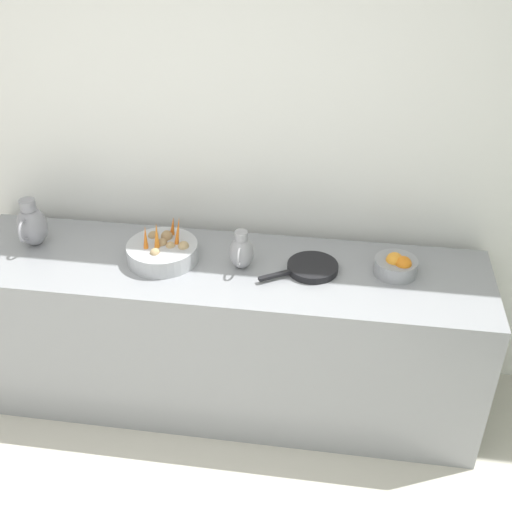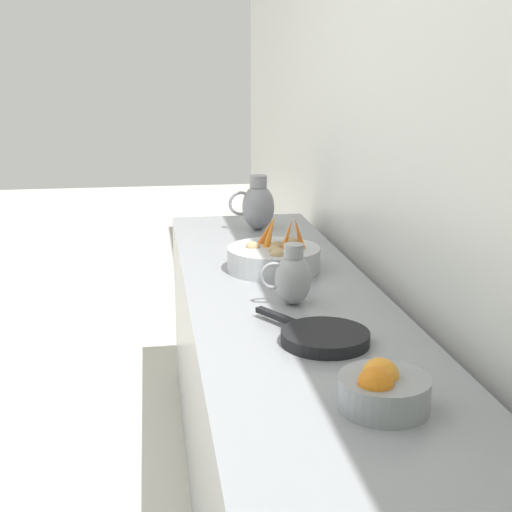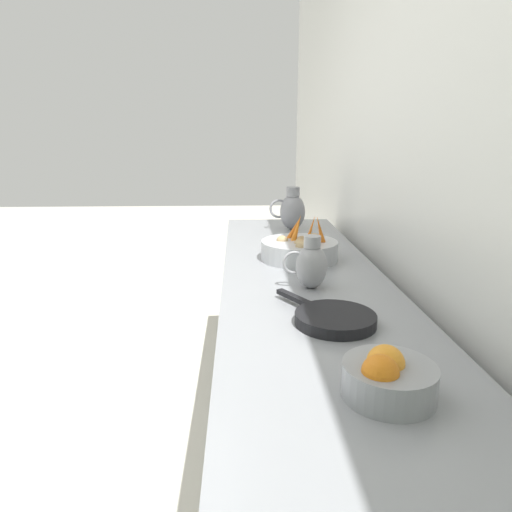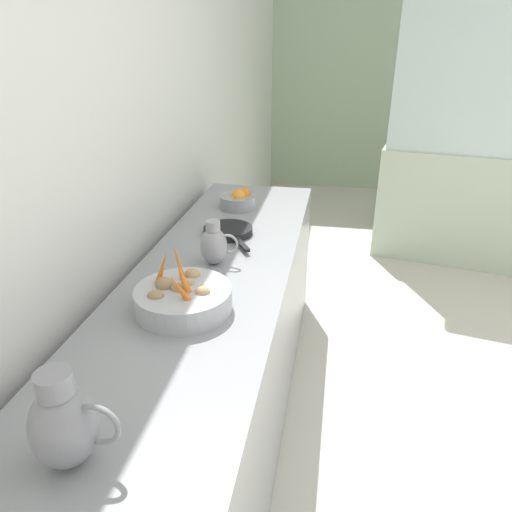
{
  "view_description": "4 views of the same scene",
  "coord_description": "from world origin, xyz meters",
  "px_view_note": "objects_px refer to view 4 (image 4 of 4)",
  "views": [
    {
      "loc": [
        1.04,
        0.67,
        2.59
      ],
      "look_at": [
        -1.5,
        0.29,
        0.94
      ],
      "focal_mm": 45.16,
      "sensor_mm": 36.0,
      "label": 1
    },
    {
      "loc": [
        -1.07,
        2.32,
        1.6
      ],
      "look_at": [
        -1.39,
        0.25,
        1.03
      ],
      "focal_mm": 49.59,
      "sensor_mm": 36.0,
      "label": 2
    },
    {
      "loc": [
        -1.25,
        1.82,
        1.42
      ],
      "look_at": [
        -1.32,
        0.05,
        0.94
      ],
      "focal_mm": 32.03,
      "sensor_mm": 36.0,
      "label": 3
    },
    {
      "loc": [
        -1.01,
        -1.56,
        1.75
      ],
      "look_at": [
        -1.32,
        0.15,
        0.94
      ],
      "focal_mm": 32.88,
      "sensor_mm": 36.0,
      "label": 4
    }
  ],
  "objects_px": {
    "orange_bowl": "(239,200)",
    "skillet_on_counter": "(228,231)",
    "metal_pitcher_short": "(214,245)",
    "glass_block_booth": "(479,120)",
    "vegetable_colander": "(183,298)",
    "metal_pitcher_tall": "(64,423)"
  },
  "relations": [
    {
      "from": "vegetable_colander",
      "to": "glass_block_booth",
      "type": "height_order",
      "value": "glass_block_booth"
    },
    {
      "from": "metal_pitcher_tall",
      "to": "metal_pitcher_short",
      "type": "relative_size",
      "value": 1.28
    },
    {
      "from": "orange_bowl",
      "to": "glass_block_booth",
      "type": "xyz_separation_m",
      "value": [
        1.66,
        1.72,
        0.23
      ]
    },
    {
      "from": "metal_pitcher_tall",
      "to": "metal_pitcher_short",
      "type": "bearing_deg",
      "value": 87.1
    },
    {
      "from": "metal_pitcher_tall",
      "to": "metal_pitcher_short",
      "type": "distance_m",
      "value": 1.08
    },
    {
      "from": "orange_bowl",
      "to": "glass_block_booth",
      "type": "height_order",
      "value": "glass_block_booth"
    },
    {
      "from": "metal_pitcher_short",
      "to": "glass_block_booth",
      "type": "bearing_deg",
      "value": 56.86
    },
    {
      "from": "vegetable_colander",
      "to": "metal_pitcher_short",
      "type": "height_order",
      "value": "vegetable_colander"
    },
    {
      "from": "vegetable_colander",
      "to": "metal_pitcher_tall",
      "type": "distance_m",
      "value": 0.69
    },
    {
      "from": "vegetable_colander",
      "to": "glass_block_booth",
      "type": "bearing_deg",
      "value": 60.45
    },
    {
      "from": "glass_block_booth",
      "to": "orange_bowl",
      "type": "bearing_deg",
      "value": -133.91
    },
    {
      "from": "orange_bowl",
      "to": "metal_pitcher_tall",
      "type": "relative_size",
      "value": 0.81
    },
    {
      "from": "vegetable_colander",
      "to": "orange_bowl",
      "type": "xyz_separation_m",
      "value": [
        -0.04,
        1.13,
        -0.0
      ]
    },
    {
      "from": "orange_bowl",
      "to": "skillet_on_counter",
      "type": "relative_size",
      "value": 0.55
    },
    {
      "from": "vegetable_colander",
      "to": "glass_block_booth",
      "type": "relative_size",
      "value": 0.15
    },
    {
      "from": "vegetable_colander",
      "to": "orange_bowl",
      "type": "bearing_deg",
      "value": 92.09
    },
    {
      "from": "orange_bowl",
      "to": "vegetable_colander",
      "type": "bearing_deg",
      "value": -87.91
    },
    {
      "from": "metal_pitcher_short",
      "to": "glass_block_booth",
      "type": "distance_m",
      "value": 2.94
    },
    {
      "from": "glass_block_booth",
      "to": "vegetable_colander",
      "type": "bearing_deg",
      "value": -119.55
    },
    {
      "from": "vegetable_colander",
      "to": "metal_pitcher_short",
      "type": "relative_size",
      "value": 1.76
    },
    {
      "from": "vegetable_colander",
      "to": "skillet_on_counter",
      "type": "xyz_separation_m",
      "value": [
        -0.01,
        0.73,
        -0.03
      ]
    },
    {
      "from": "vegetable_colander",
      "to": "orange_bowl",
      "type": "distance_m",
      "value": 1.13
    }
  ]
}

